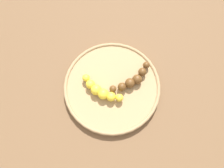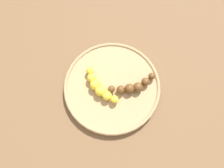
{
  "view_description": "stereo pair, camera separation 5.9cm",
  "coord_description": "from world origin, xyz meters",
  "views": [
    {
      "loc": [
        -0.04,
        -0.18,
        0.6
      ],
      "look_at": [
        0.0,
        0.0,
        0.04
      ],
      "focal_mm": 33.74,
      "sensor_mm": 36.0,
      "label": 1
    },
    {
      "loc": [
        0.02,
        -0.18,
        0.6
      ],
      "look_at": [
        0.0,
        0.0,
        0.04
      ],
      "focal_mm": 33.74,
      "sensor_mm": 36.0,
      "label": 2
    }
  ],
  "objects": [
    {
      "name": "ground_plane",
      "position": [
        0.0,
        0.0,
        0.0
      ],
      "size": [
        2.4,
        2.4,
        0.0
      ],
      "primitive_type": "plane",
      "color": "brown"
    },
    {
      "name": "banana_yellow",
      "position": [
        -0.04,
        -0.01,
        0.03
      ],
      "size": [
        0.1,
        0.1,
        0.03
      ],
      "rotation": [
        0.0,
        0.0,
        3.95
      ],
      "color": "yellow",
      "rests_on": "fruit_bowl"
    },
    {
      "name": "fruit_bowl",
      "position": [
        0.0,
        0.0,
        0.01
      ],
      "size": [
        0.28,
        0.28,
        0.02
      ],
      "color": "#A08259",
      "rests_on": "ground_plane"
    },
    {
      "name": "banana_overripe",
      "position": [
        0.06,
        0.0,
        0.03
      ],
      "size": [
        0.13,
        0.07,
        0.03
      ],
      "rotation": [
        0.0,
        0.0,
        5.15
      ],
      "color": "#593819",
      "rests_on": "fruit_bowl"
    }
  ]
}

